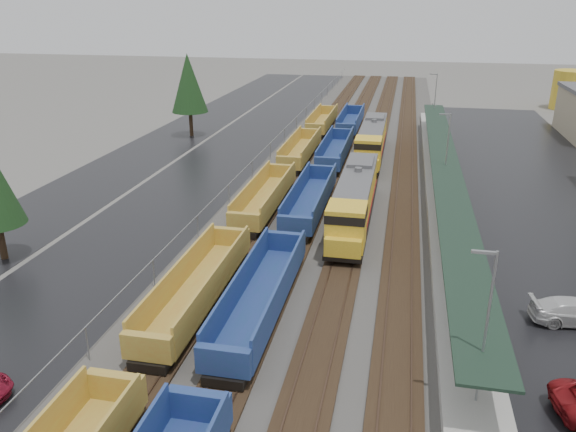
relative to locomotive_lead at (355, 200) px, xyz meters
name	(u,v)px	position (x,y,z in m)	size (l,w,h in m)	color
ballast_strip	(352,164)	(-2.00, 18.57, -2.18)	(20.00, 160.00, 0.08)	#302D2B
trackbed	(352,163)	(-2.00, 18.57, -2.06)	(14.60, 160.00, 0.22)	black
west_parking_lot	(225,157)	(-17.00, 18.57, -2.21)	(10.00, 160.00, 0.02)	black
west_road	(147,153)	(-27.00, 18.57, -2.21)	(9.00, 160.00, 0.02)	black
east_commuter_lot	(550,205)	(17.00, 8.57, -2.21)	(16.00, 100.00, 0.02)	black
station_platform	(443,191)	(7.50, 8.58, -1.49)	(3.00, 80.00, 8.00)	#9E9B93
chainlink_fence	(267,150)	(-11.50, 17.01, -0.61)	(0.08, 160.04, 2.02)	gray
distant_hills	(525,55)	(42.79, 169.25, -2.22)	(301.00, 140.00, 25.20)	#475542
tree_west_far	(189,83)	(-25.00, 28.57, 4.90)	(4.84, 4.84, 11.00)	#332316
locomotive_lead	(355,200)	(0.00, 0.00, 0.00)	(2.76, 18.20, 4.12)	black
locomotive_trail	(372,141)	(0.00, 21.00, 0.00)	(2.76, 18.20, 4.12)	black
well_string_yellow	(238,234)	(-8.00, -6.35, -1.04)	(2.67, 99.62, 2.37)	#B58232
well_string_blue	(291,239)	(-4.00, -6.41, -1.02)	(2.74, 101.61, 2.43)	navy
storage_tank	(572,90)	(30.97, 60.99, 1.01)	(6.47, 6.47, 6.47)	gold
parked_car_east_c	(575,312)	(13.84, -12.39, -1.50)	(4.95, 2.01, 1.44)	silver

